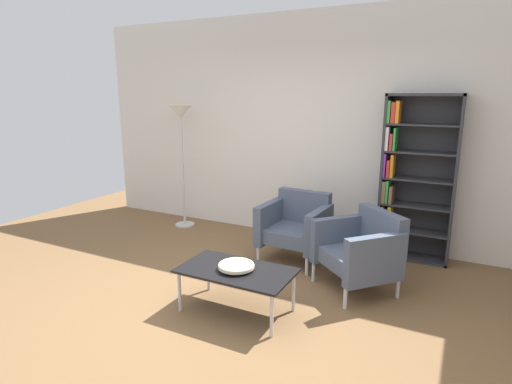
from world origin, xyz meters
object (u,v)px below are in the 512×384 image
object	(u,v)px
decorative_bowl	(236,266)
armchair_corner_red	(296,225)
floor_lamp_torchiere	(181,126)
armchair_near_window	(361,249)
coffee_table_low	(236,273)
bookshelf_tall	(411,181)

from	to	relation	value
decorative_bowl	armchair_corner_red	distance (m)	1.37
armchair_corner_red	floor_lamp_torchiere	distance (m)	2.23
armchair_near_window	armchair_corner_red	size ratio (longest dim) A/B	1.22
coffee_table_low	floor_lamp_torchiere	distance (m)	2.84
coffee_table_low	armchair_corner_red	xyz separation A→B (m)	(0.02, 1.37, 0.05)
decorative_bowl	armchair_corner_red	bearing A→B (deg)	89.31
coffee_table_low	bookshelf_tall	bearing A→B (deg)	60.58
bookshelf_tall	armchair_corner_red	bearing A→B (deg)	-149.38
bookshelf_tall	coffee_table_low	size ratio (longest dim) A/B	1.90
coffee_table_low	armchair_near_window	xyz separation A→B (m)	(0.87, 0.95, 0.05)
coffee_table_low	armchair_corner_red	distance (m)	1.37
decorative_bowl	floor_lamp_torchiere	distance (m)	2.82
bookshelf_tall	floor_lamp_torchiere	bearing A→B (deg)	-175.83
armchair_corner_red	coffee_table_low	bearing A→B (deg)	-87.42
armchair_near_window	armchair_corner_red	bearing A→B (deg)	-163.66
coffee_table_low	floor_lamp_torchiere	world-z (taller)	floor_lamp_torchiere
decorative_bowl	floor_lamp_torchiere	size ratio (longest dim) A/B	0.18
coffee_table_low	armchair_corner_red	size ratio (longest dim) A/B	1.28
bookshelf_tall	armchair_corner_red	size ratio (longest dim) A/B	2.44
floor_lamp_torchiere	decorative_bowl	bearing A→B (deg)	-43.52
decorative_bowl	armchair_corner_red	xyz separation A→B (m)	(0.02, 1.37, -0.02)
coffee_table_low	armchair_near_window	distance (m)	1.29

